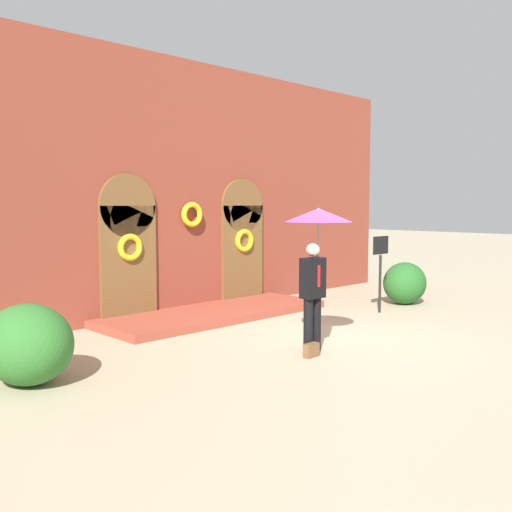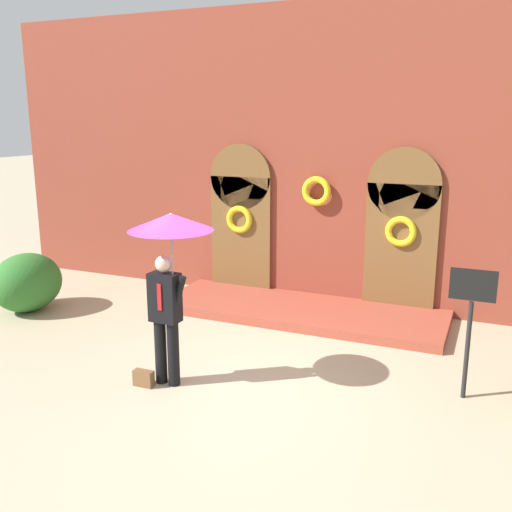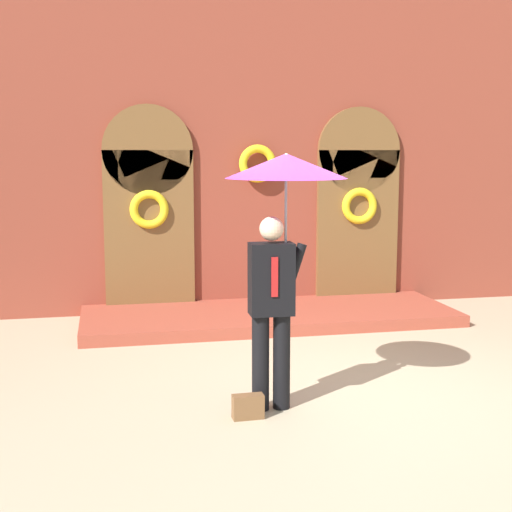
% 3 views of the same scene
% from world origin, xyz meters
% --- Properties ---
extents(ground_plane, '(80.00, 80.00, 0.00)m').
position_xyz_m(ground_plane, '(0.00, 0.00, 0.00)').
color(ground_plane, tan).
extents(building_facade, '(14.00, 2.30, 5.60)m').
position_xyz_m(building_facade, '(-0.00, 4.15, 2.68)').
color(building_facade, brown).
rests_on(building_facade, ground).
extents(person_with_umbrella, '(1.10, 1.10, 2.36)m').
position_xyz_m(person_with_umbrella, '(-0.66, -0.30, 1.91)').
color(person_with_umbrella, black).
rests_on(person_with_umbrella, ground).
extents(handbag, '(0.28, 0.13, 0.22)m').
position_xyz_m(handbag, '(-1.02, -0.50, 0.11)').
color(handbag, brown).
rests_on(handbag, ground).
extents(sign_post, '(0.56, 0.06, 1.72)m').
position_xyz_m(sign_post, '(2.98, 0.87, 1.16)').
color(sign_post, black).
rests_on(sign_post, ground).
extents(shrub_left, '(1.16, 1.37, 1.09)m').
position_xyz_m(shrub_left, '(-4.80, 1.29, 0.55)').
color(shrub_left, '#2D6B28').
rests_on(shrub_left, ground).
extents(shrub_right, '(1.13, 0.99, 1.02)m').
position_xyz_m(shrub_right, '(4.37, 1.07, 0.51)').
color(shrub_right, '#235B23').
rests_on(shrub_right, ground).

